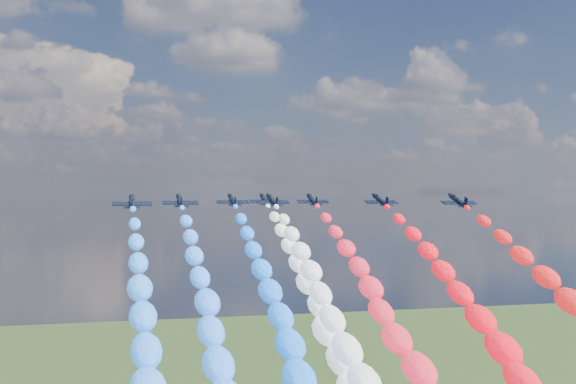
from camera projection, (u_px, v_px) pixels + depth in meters
name	position (u px, v px, depth m)	size (l,w,h in m)	color
jet_0	(132.00, 202.00, 152.65)	(7.95, 10.66, 2.35)	black
jet_1	(180.00, 201.00, 167.40)	(7.95, 10.66, 2.35)	black
trail_1	(215.00, 365.00, 116.92)	(6.49, 102.02, 53.70)	#2F77FE
jet_2	(232.00, 200.00, 181.71)	(7.95, 10.66, 2.35)	black
trail_2	(284.00, 346.00, 131.23)	(6.49, 102.02, 53.70)	#176DFE
jet_3	(272.00, 200.00, 178.78)	(7.95, 10.66, 2.35)	black
trail_3	(341.00, 349.00, 128.30)	(6.49, 102.02, 53.70)	white
jet_4	(265.00, 200.00, 194.51)	(7.95, 10.66, 2.35)	black
trail_4	(323.00, 332.00, 144.03)	(6.49, 102.02, 53.70)	white
jet_5	(312.00, 200.00, 187.02)	(7.95, 10.66, 2.35)	black
trail_5	(391.00, 340.00, 136.54)	(6.49, 102.02, 53.70)	red
jet_6	(380.00, 200.00, 178.98)	(7.95, 10.66, 2.35)	black
trail_6	(491.00, 349.00, 128.50)	(6.49, 102.02, 53.70)	red
jet_7	(458.00, 201.00, 168.14)	(7.95, 10.66, 2.35)	black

